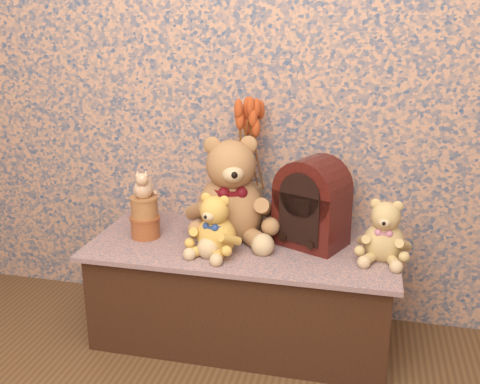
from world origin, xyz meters
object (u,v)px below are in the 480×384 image
object	(u,v)px
teddy_large	(231,184)
ceramic_vase	(248,207)
biscuit_tin_lower	(145,227)
cathedral_radio	(312,202)
teddy_medium	(216,221)
teddy_small	(385,227)
cat_figurine	(143,183)

from	to	relation	value
teddy_large	ceramic_vase	world-z (taller)	teddy_large
biscuit_tin_lower	cathedral_radio	bearing A→B (deg)	6.84
teddy_medium	ceramic_vase	size ratio (longest dim) A/B	1.29
teddy_medium	teddy_small	bearing A→B (deg)	22.26
teddy_medium	teddy_small	xyz separation A→B (m)	(0.64, 0.09, -0.00)
teddy_small	cathedral_radio	world-z (taller)	cathedral_radio
teddy_medium	biscuit_tin_lower	xyz separation A→B (m)	(-0.34, 0.09, -0.09)
teddy_large	biscuit_tin_lower	world-z (taller)	teddy_large
teddy_large	cat_figurine	bearing A→B (deg)	173.08
teddy_large	teddy_small	world-z (taller)	teddy_large
teddy_small	biscuit_tin_lower	xyz separation A→B (m)	(-0.98, -0.00, -0.08)
teddy_medium	cathedral_radio	xyz separation A→B (m)	(0.36, 0.17, 0.05)
teddy_medium	ceramic_vase	world-z (taller)	teddy_medium
teddy_small	ceramic_vase	size ratio (longest dim) A/B	1.28
teddy_small	biscuit_tin_lower	distance (m)	0.98
ceramic_vase	cat_figurine	bearing A→B (deg)	-154.85
teddy_small	cat_figurine	distance (m)	0.99
ceramic_vase	biscuit_tin_lower	xyz separation A→B (m)	(-0.40, -0.19, -0.06)
teddy_large	ceramic_vase	bearing A→B (deg)	44.08
teddy_large	teddy_small	xyz separation A→B (m)	(0.63, -0.08, -0.11)
cathedral_radio	biscuit_tin_lower	world-z (taller)	cathedral_radio
cathedral_radio	ceramic_vase	world-z (taller)	cathedral_radio
cathedral_radio	ceramic_vase	size ratio (longest dim) A/B	1.81
cathedral_radio	cat_figurine	world-z (taller)	cathedral_radio
ceramic_vase	teddy_large	bearing A→B (deg)	-115.74
teddy_medium	cat_figurine	size ratio (longest dim) A/B	2.06
ceramic_vase	teddy_small	bearing A→B (deg)	-18.02
teddy_medium	cat_figurine	world-z (taller)	cat_figurine
teddy_large	ceramic_vase	distance (m)	0.18
teddy_large	teddy_medium	xyz separation A→B (m)	(-0.02, -0.17, -0.10)
ceramic_vase	biscuit_tin_lower	bearing A→B (deg)	-154.85
cathedral_radio	cat_figurine	xyz separation A→B (m)	(-0.69, -0.08, 0.06)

